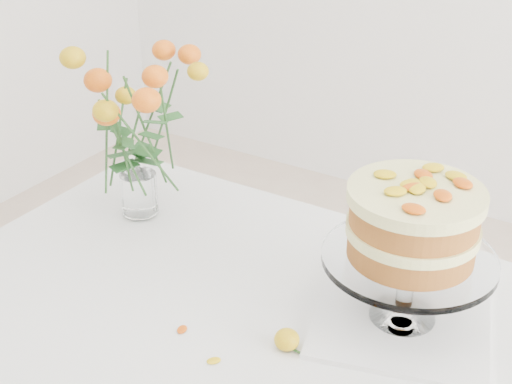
% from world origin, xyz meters
% --- Properties ---
extents(table, '(1.43, 0.93, 0.76)m').
position_xyz_m(table, '(0.00, 0.00, 0.67)').
color(table, tan).
rests_on(table, ground).
extents(napkin, '(0.40, 0.40, 0.01)m').
position_xyz_m(napkin, '(0.22, 0.14, 0.76)').
color(napkin, white).
rests_on(napkin, table).
extents(cake_stand, '(0.32, 0.32, 0.29)m').
position_xyz_m(cake_stand, '(0.22, 0.14, 0.96)').
color(cake_stand, white).
rests_on(cake_stand, napkin).
extents(rose_vase, '(0.31, 0.31, 0.43)m').
position_xyz_m(rose_vase, '(-0.47, 0.20, 1.01)').
color(rose_vase, white).
rests_on(rose_vase, table).
extents(loose_rose_near, '(0.08, 0.05, 0.04)m').
position_xyz_m(loose_rose_near, '(0.07, -0.04, 0.78)').
color(loose_rose_near, gold).
rests_on(loose_rose_near, table).
extents(stray_petal_a, '(0.03, 0.02, 0.00)m').
position_xyz_m(stray_petal_a, '(-0.12, -0.10, 0.76)').
color(stray_petal_a, '#E0B60E').
rests_on(stray_petal_a, table).
extents(stray_petal_b, '(0.03, 0.02, 0.00)m').
position_xyz_m(stray_petal_b, '(-0.02, -0.14, 0.76)').
color(stray_petal_b, '#E0B60E').
rests_on(stray_petal_b, table).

